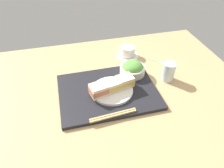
# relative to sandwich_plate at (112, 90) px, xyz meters

# --- Properties ---
(ground_plane) EXTENTS (1.40, 1.00, 0.03)m
(ground_plane) POSITION_rel_sandwich_plate_xyz_m (-0.03, 0.01, -0.04)
(ground_plane) COLOR tan
(serving_tray) EXTENTS (0.44, 0.34, 0.02)m
(serving_tray) POSITION_rel_sandwich_plate_xyz_m (-0.02, 0.01, -0.01)
(serving_tray) COLOR black
(serving_tray) RESTS_ON ground_plane
(sandwich_plate) EXTENTS (0.19, 0.19, 0.01)m
(sandwich_plate) POSITION_rel_sandwich_plate_xyz_m (0.00, 0.00, 0.00)
(sandwich_plate) COLOR silver
(sandwich_plate) RESTS_ON serving_tray
(sandwich_near) EXTENTS (0.09, 0.07, 0.05)m
(sandwich_near) POSITION_rel_sandwich_plate_xyz_m (-0.06, -0.02, 0.03)
(sandwich_near) COLOR beige
(sandwich_near) RESTS_ON sandwich_plate
(sandwich_middle) EXTENTS (0.09, 0.08, 0.05)m
(sandwich_middle) POSITION_rel_sandwich_plate_xyz_m (-0.00, -0.00, 0.03)
(sandwich_middle) COLOR beige
(sandwich_middle) RESTS_ON sandwich_plate
(sandwich_far) EXTENTS (0.08, 0.08, 0.05)m
(sandwich_far) POSITION_rel_sandwich_plate_xyz_m (0.06, 0.02, 0.03)
(sandwich_far) COLOR beige
(sandwich_far) RESTS_ON sandwich_plate
(salad_bowl) EXTENTS (0.13, 0.13, 0.07)m
(salad_bowl) POSITION_rel_sandwich_plate_xyz_m (0.13, 0.11, 0.02)
(salad_bowl) COLOR silver
(salad_bowl) RESTS_ON serving_tray
(chopsticks_pair) EXTENTS (0.20, 0.03, 0.01)m
(chopsticks_pair) POSITION_rel_sandwich_plate_xyz_m (-0.03, -0.14, -0.00)
(chopsticks_pair) COLOR tan
(chopsticks_pair) RESTS_ON serving_tray
(coffee_cup) EXTENTS (0.13, 0.13, 0.06)m
(coffee_cup) POSITION_rel_sandwich_plate_xyz_m (0.17, 0.29, 0.00)
(coffee_cup) COLOR white
(coffee_cup) RESTS_ON ground_plane
(drinking_glass) EXTENTS (0.06, 0.06, 0.10)m
(drinking_glass) POSITION_rel_sandwich_plate_xyz_m (0.29, 0.04, 0.03)
(drinking_glass) COLOR silver
(drinking_glass) RESTS_ON ground_plane
(teaspoon) EXTENTS (0.08, 0.07, 0.01)m
(teaspoon) POSITION_rel_sandwich_plate_xyz_m (0.33, 0.19, -0.02)
(teaspoon) COLOR silver
(teaspoon) RESTS_ON ground_plane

